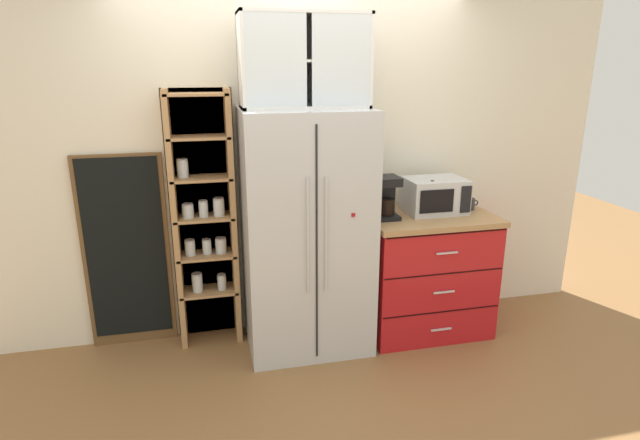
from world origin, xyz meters
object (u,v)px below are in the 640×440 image
microwave (435,195)px  bottle_cobalt (431,200)px  mug_charcoal (469,204)px  chalkboard_menu (127,252)px  coffee_maker (385,197)px  refrigerator (306,233)px  bottle_amber (429,199)px

microwave → bottle_cobalt: 0.10m
mug_charcoal → chalkboard_menu: chalkboard_menu is taller
coffee_maker → refrigerator: bearing=-178.4°
refrigerator → bottle_cobalt: refrigerator is taller
coffee_maker → mug_charcoal: size_ratio=2.53×
microwave → bottle_amber: microwave is taller
refrigerator → mug_charcoal: bearing=3.2°
bottle_cobalt → bottle_amber: bearing=90.0°
bottle_amber → chalkboard_menu: bearing=172.8°
microwave → chalkboard_menu: bearing=173.8°
microwave → coffee_maker: bearing=-174.2°
refrigerator → microwave: refrigerator is taller
microwave → bottle_cobalt: size_ratio=1.66×
bottle_cobalt → refrigerator: bearing=179.1°
bottle_cobalt → coffee_maker: bearing=174.9°
coffee_maker → bottle_cobalt: (0.35, -0.03, -0.04)m
refrigerator → bottle_amber: 0.96m
coffee_maker → chalkboard_menu: size_ratio=0.22×
bottle_amber → chalkboard_menu: (-2.20, 0.28, -0.33)m
microwave → mug_charcoal: microwave is taller
coffee_maker → microwave: bearing=5.8°
coffee_maker → chalkboard_menu: chalkboard_menu is taller
microwave → bottle_cobalt: bottle_cobalt is taller
chalkboard_menu → refrigerator: bearing=-13.5°
refrigerator → chalkboard_menu: refrigerator is taller
mug_charcoal → bottle_cobalt: (-0.36, -0.09, 0.07)m
refrigerator → bottle_cobalt: (0.94, -0.01, 0.19)m
bottle_amber → bottle_cobalt: bearing=-90.0°
coffee_maker → bottle_amber: bearing=1.6°
mug_charcoal → chalkboard_menu: size_ratio=0.09×
coffee_maker → bottle_amber: 0.35m
bottle_amber → mug_charcoal: bearing=7.2°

